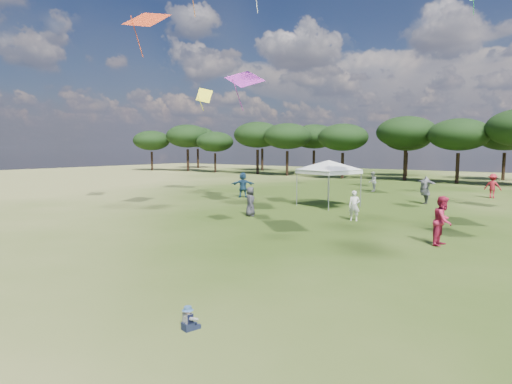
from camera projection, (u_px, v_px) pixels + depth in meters
ground at (92, 356)px, 7.78m from camera, size 140.00×140.00×0.00m
tent_left at (329, 162)px, 27.49m from camera, size 5.91×5.91×3.27m
toddler at (189, 319)px, 8.88m from camera, size 0.37×0.40×0.51m
festival_crowd at (457, 194)px, 26.41m from camera, size 29.29×23.96×1.93m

